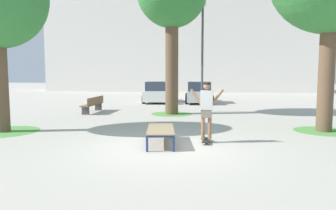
{
  "coord_description": "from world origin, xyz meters",
  "views": [
    {
      "loc": [
        1.28,
        -8.46,
        2.04
      ],
      "look_at": [
        -0.23,
        1.98,
        1.0
      ],
      "focal_mm": 33.7,
      "sensor_mm": 36.0,
      "label": 1
    }
  ],
  "objects_px": {
    "park_bench": "(93,104)",
    "light_post": "(202,40)",
    "car_white": "(158,93)",
    "skater": "(207,107)",
    "skateboard": "(206,140)",
    "skate_box": "(161,130)",
    "car_silver": "(199,93)"
  },
  "relations": [
    {
      "from": "park_bench",
      "to": "light_post",
      "type": "height_order",
      "value": "light_post"
    },
    {
      "from": "car_white",
      "to": "light_post",
      "type": "bearing_deg",
      "value": -58.95
    },
    {
      "from": "skater",
      "to": "car_white",
      "type": "bearing_deg",
      "value": 106.1
    },
    {
      "from": "car_white",
      "to": "park_bench",
      "type": "height_order",
      "value": "car_white"
    },
    {
      "from": "skateboard",
      "to": "skater",
      "type": "relative_size",
      "value": 0.48
    },
    {
      "from": "skate_box",
      "to": "skater",
      "type": "distance_m",
      "value": 1.51
    },
    {
      "from": "skateboard",
      "to": "light_post",
      "type": "distance_m",
      "value": 8.46
    },
    {
      "from": "skateboard",
      "to": "park_bench",
      "type": "bearing_deg",
      "value": 132.78
    },
    {
      "from": "car_white",
      "to": "car_silver",
      "type": "xyz_separation_m",
      "value": [
        2.98,
        0.02,
        0.0
      ]
    },
    {
      "from": "skater",
      "to": "park_bench",
      "type": "relative_size",
      "value": 0.7
    },
    {
      "from": "skater",
      "to": "light_post",
      "type": "height_order",
      "value": "light_post"
    },
    {
      "from": "skateboard",
      "to": "park_bench",
      "type": "distance_m",
      "value": 9.04
    },
    {
      "from": "skater",
      "to": "park_bench",
      "type": "xyz_separation_m",
      "value": [
        -6.13,
        6.63,
        -0.62
      ]
    },
    {
      "from": "car_white",
      "to": "light_post",
      "type": "height_order",
      "value": "light_post"
    },
    {
      "from": "skate_box",
      "to": "skater",
      "type": "xyz_separation_m",
      "value": [
        1.31,
        0.37,
        0.66
      ]
    },
    {
      "from": "car_white",
      "to": "park_bench",
      "type": "bearing_deg",
      "value": -109.35
    },
    {
      "from": "skateboard",
      "to": "skater",
      "type": "height_order",
      "value": "skater"
    },
    {
      "from": "car_silver",
      "to": "light_post",
      "type": "distance_m",
      "value": 6.5
    },
    {
      "from": "skateboard",
      "to": "car_silver",
      "type": "xyz_separation_m",
      "value": [
        -0.84,
        13.25,
        0.61
      ]
    },
    {
      "from": "light_post",
      "to": "skater",
      "type": "bearing_deg",
      "value": -86.87
    },
    {
      "from": "skateboard",
      "to": "car_white",
      "type": "distance_m",
      "value": 13.78
    },
    {
      "from": "skateboard",
      "to": "park_bench",
      "type": "height_order",
      "value": "park_bench"
    },
    {
      "from": "park_bench",
      "to": "skateboard",
      "type": "bearing_deg",
      "value": -47.22
    },
    {
      "from": "park_bench",
      "to": "car_white",
      "type": "bearing_deg",
      "value": 70.65
    },
    {
      "from": "car_white",
      "to": "park_bench",
      "type": "xyz_separation_m",
      "value": [
        -2.32,
        -6.59,
        -0.24
      ]
    },
    {
      "from": "car_white",
      "to": "car_silver",
      "type": "relative_size",
      "value": 1.0
    },
    {
      "from": "car_silver",
      "to": "light_post",
      "type": "relative_size",
      "value": 0.74
    },
    {
      "from": "car_white",
      "to": "car_silver",
      "type": "height_order",
      "value": "same"
    },
    {
      "from": "car_silver",
      "to": "park_bench",
      "type": "distance_m",
      "value": 8.48
    },
    {
      "from": "light_post",
      "to": "skateboard",
      "type": "bearing_deg",
      "value": -86.87
    },
    {
      "from": "skater",
      "to": "car_silver",
      "type": "distance_m",
      "value": 13.28
    },
    {
      "from": "skateboard",
      "to": "park_bench",
      "type": "xyz_separation_m",
      "value": [
        -6.13,
        6.63,
        0.37
      ]
    }
  ]
}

